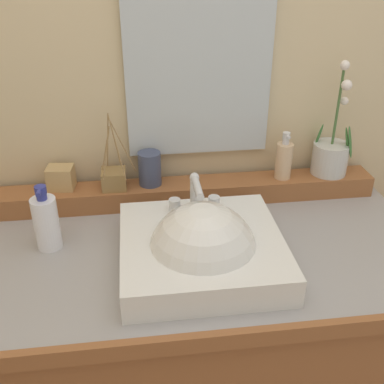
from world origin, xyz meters
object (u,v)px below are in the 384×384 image
Objects in this scene: potted_plant at (331,153)px; lotion_bottle at (46,222)px; tumbler_cup at (150,169)px; reed_diffuser at (114,178)px; soap_dispenser at (284,160)px; trinket_box at (61,178)px; sink_basin at (202,253)px.

potted_plant reaches higher than lotion_bottle.
tumbler_cup is 0.44× the size of reed_diffuser.
potted_plant is at bearing 0.26° from tumbler_cup.
potted_plant reaches higher than reed_diffuser.
soap_dispenser is 0.53m from reed_diffuser.
tumbler_cup is at bearing -179.74° from potted_plant.
soap_dispenser is 0.69m from trinket_box.
lotion_bottle is (-0.29, -0.21, -0.04)m from tumbler_cup.
sink_basin is 3.86× the size of tumbler_cup.
lotion_bottle is (-0.18, -0.20, -0.02)m from reed_diffuser.
potted_plant is (0.47, 0.35, 0.10)m from sink_basin.
reed_diffuser is 1.29× the size of lotion_bottle.
sink_basin is 0.59m from potted_plant.
reed_diffuser is (-0.53, 0.00, -0.03)m from soap_dispenser.
tumbler_cup is 1.37× the size of trinket_box.
reed_diffuser reaches higher than soap_dispenser.
trinket_box is (-0.69, 0.02, -0.03)m from soap_dispenser.
potted_plant is 1.52× the size of reed_diffuser.
trinket_box is at bearing 178.31° from tumbler_cup.
tumbler_cup reaches higher than trinket_box.
reed_diffuser is at bearing 47.98° from lotion_bottle.
soap_dispenser is 1.45× the size of tumbler_cup.
soap_dispenser is 1.98× the size of trinket_box.
soap_dispenser is 0.42m from tumbler_cup.
reed_diffuser reaches higher than lotion_bottle.
reed_diffuser is at bearing -178.92° from potted_plant.
potted_plant reaches higher than soap_dispenser.
trinket_box is at bearing 137.59° from sink_basin.
reed_diffuser is (-0.22, 0.33, 0.06)m from sink_basin.
soap_dispenser is at bearing 15.45° from lotion_bottle.
potted_plant is 0.69m from reed_diffuser.
sink_basin is at bearing -143.65° from potted_plant.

